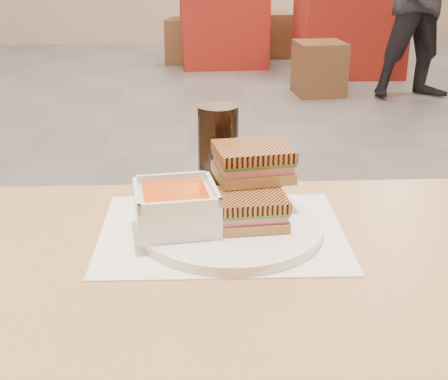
{
  "coord_description": "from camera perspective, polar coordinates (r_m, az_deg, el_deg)",
  "views": [
    {
      "loc": [
        -0.06,
        -2.88,
        1.17
      ],
      "look_at": [
        0.01,
        -2.0,
        0.82
      ],
      "focal_mm": 49.87,
      "sensor_mm": 36.0,
      "label": 1
    }
  ],
  "objects": [
    {
      "name": "cola_glass",
      "position": [
        1.12,
        -0.54,
        3.86
      ],
      "size": [
        0.07,
        0.07,
        0.16
      ],
      "color": "black",
      "rests_on": "main_table"
    },
    {
      "name": "bg_table_1",
      "position": [
        6.19,
        11.28,
        14.3
      ],
      "size": [
        0.96,
        0.96,
        0.81
      ],
      "color": "maroon",
      "rests_on": "ground"
    },
    {
      "name": "bg_table_2",
      "position": [
        6.51,
        -0.12,
        14.7
      ],
      "size": [
        0.86,
        0.86,
        0.74
      ],
      "color": "maroon",
      "rests_on": "ground"
    },
    {
      "name": "soup_bowl",
      "position": [
        0.95,
        -4.44,
        -1.73
      ],
      "size": [
        0.14,
        0.14,
        0.07
      ],
      "color": "white",
      "rests_on": "plate"
    },
    {
      "name": "main_table",
      "position": [
        0.92,
        -0.3,
        -14.0
      ],
      "size": [
        1.22,
        0.73,
        0.75
      ],
      "color": "#A2784A",
      "rests_on": "ground"
    },
    {
      "name": "bg_chair_2r",
      "position": [
        6.98,
        4.25,
        13.99
      ],
      "size": [
        0.41,
        0.41,
        0.46
      ],
      "color": "brown",
      "rests_on": "ground"
    },
    {
      "name": "panini_lower",
      "position": [
        0.96,
        2.41,
        -1.8
      ],
      "size": [
        0.11,
        0.1,
        0.05
      ],
      "color": "#AA8848",
      "rests_on": "plate"
    },
    {
      "name": "bg_chair_2l",
      "position": [
        6.61,
        -3.45,
        13.49
      ],
      "size": [
        0.46,
        0.46,
        0.44
      ],
      "color": "brown",
      "rests_on": "ground"
    },
    {
      "name": "bg_chair_1l",
      "position": [
        5.22,
        8.71,
        10.96
      ],
      "size": [
        0.4,
        0.4,
        0.43
      ],
      "color": "brown",
      "rests_on": "ground"
    },
    {
      "name": "panini_upper",
      "position": [
        1.01,
        2.66,
        2.6
      ],
      "size": [
        0.13,
        0.11,
        0.05
      ],
      "color": "#AA8848",
      "rests_on": "panini_lower"
    },
    {
      "name": "plate",
      "position": [
        0.97,
        0.65,
        -3.52
      ],
      "size": [
        0.28,
        0.28,
        0.02
      ],
      "color": "white",
      "rests_on": "tray_liner"
    },
    {
      "name": "tray_liner",
      "position": [
        0.98,
        -0.2,
        -3.84
      ],
      "size": [
        0.39,
        0.31,
        0.0
      ],
      "color": "white",
      "rests_on": "main_table"
    }
  ]
}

